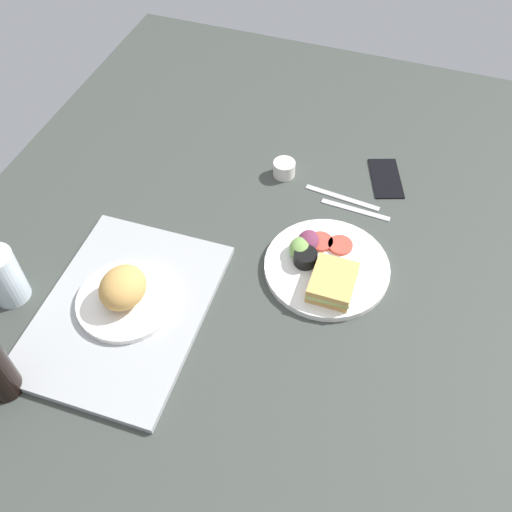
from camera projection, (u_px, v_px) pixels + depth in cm
name	position (u px, v px, depth cm)	size (l,w,h in cm)	color
ground_plane	(266.00, 282.00, 127.65)	(190.00, 150.00, 3.00)	#383D38
serving_tray	(124.00, 310.00, 120.15)	(45.00, 33.00, 1.60)	#9EA0A3
bread_plate_near	(124.00, 293.00, 118.05)	(20.65, 20.65, 8.72)	white
plate_with_salad	(324.00, 267.00, 126.23)	(27.76, 27.76, 5.40)	white
drinking_glass	(3.00, 276.00, 118.48)	(7.55, 7.55, 13.14)	silver
espresso_cup	(284.00, 169.00, 145.86)	(5.60, 5.60, 4.00)	silver
fork	(355.00, 209.00, 139.22)	(17.00, 1.40, 0.50)	#B7B7BC
knife	(342.00, 197.00, 141.84)	(19.00, 1.40, 0.50)	#B7B7BC
cell_phone	(386.00, 178.00, 146.07)	(14.40, 7.20, 0.80)	black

